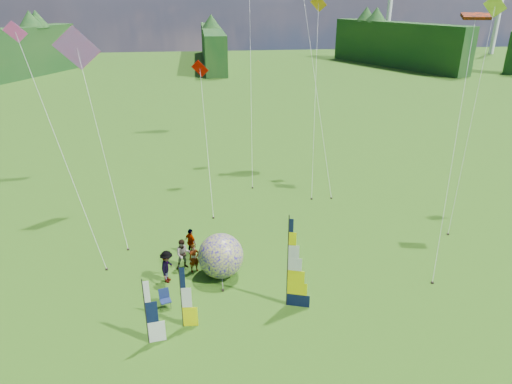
{
  "coord_description": "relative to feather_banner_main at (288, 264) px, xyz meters",
  "views": [
    {
      "loc": [
        -3.47,
        -15.66,
        14.19
      ],
      "look_at": [
        -1.0,
        4.0,
        5.5
      ],
      "focal_mm": 32.0,
      "sensor_mm": 36.0,
      "label": 1
    }
  ],
  "objects": [
    {
      "name": "ground",
      "position": [
        -0.32,
        -2.42,
        -2.4
      ],
      "size": [
        220.0,
        220.0,
        0.0
      ],
      "primitive_type": "plane",
      "color": "#3B7A11",
      "rests_on": "ground"
    },
    {
      "name": "treeline_ring",
      "position": [
        -0.32,
        -2.42,
        1.6
      ],
      "size": [
        210.0,
        210.0,
        8.0
      ],
      "primitive_type": null,
      "color": "#2D4F1C",
      "rests_on": "ground"
    },
    {
      "name": "feather_banner_main",
      "position": [
        0.0,
        0.0,
        0.0
      ],
      "size": [
        1.27,
        0.5,
        4.79
      ],
      "primitive_type": null,
      "rotation": [
        0.0,
        0.0,
        -0.31
      ],
      "color": "#0B1438",
      "rests_on": "ground"
    },
    {
      "name": "side_banner_left",
      "position": [
        -5.03,
        -0.95,
        -0.8
      ],
      "size": [
        0.9,
        0.17,
        3.19
      ],
      "primitive_type": null,
      "rotation": [
        0.0,
        0.0,
        -0.08
      ],
      "color": "#FFF600",
      "rests_on": "ground"
    },
    {
      "name": "side_banner_far",
      "position": [
        -6.51,
        -1.87,
        -0.78
      ],
      "size": [
        0.96,
        0.22,
        3.24
      ],
      "primitive_type": null,
      "rotation": [
        0.0,
        0.0,
        0.13
      ],
      "color": "white",
      "rests_on": "ground"
    },
    {
      "name": "bol_inflatable",
      "position": [
        -3.04,
        3.01,
        -1.17
      ],
      "size": [
        2.53,
        2.53,
        2.45
      ],
      "primitive_type": "sphere",
      "rotation": [
        0.0,
        0.0,
        0.03
      ],
      "color": "#160094",
      "rests_on": "ground"
    },
    {
      "name": "spectator_a",
      "position": [
        -4.49,
        3.59,
        -1.57
      ],
      "size": [
        0.71,
        0.6,
        1.65
      ],
      "primitive_type": "imported",
      "rotation": [
        0.0,
        0.0,
        0.41
      ],
      "color": "#66594C",
      "rests_on": "ground"
    },
    {
      "name": "spectator_b",
      "position": [
        -5.08,
        4.01,
        -1.51
      ],
      "size": [
        0.91,
        0.53,
        1.77
      ],
      "primitive_type": "imported",
      "rotation": [
        0.0,
        0.0,
        0.12
      ],
      "color": "#66594C",
      "rests_on": "ground"
    },
    {
      "name": "spectator_c",
      "position": [
        -5.9,
        2.79,
        -1.48
      ],
      "size": [
        0.74,
        1.26,
        1.84
      ],
      "primitive_type": "imported",
      "rotation": [
        0.0,
        0.0,
        1.3
      ],
      "color": "#66594C",
      "rests_on": "ground"
    },
    {
      "name": "spectator_d",
      "position": [
        -4.67,
        5.4,
        -1.56
      ],
      "size": [
        0.91,
        1.02,
        1.67
      ],
      "primitive_type": "imported",
      "rotation": [
        0.0,
        0.0,
        2.21
      ],
      "color": "#66594C",
      "rests_on": "ground"
    },
    {
      "name": "camp_chair",
      "position": [
        -5.9,
        0.55,
        -1.92
      ],
      "size": [
        0.69,
        0.69,
        0.96
      ],
      "primitive_type": null,
      "rotation": [
        0.0,
        0.0,
        0.29
      ],
      "color": "#13204A",
      "rests_on": "ground"
    },
    {
      "name": "kite_whale",
      "position": [
        5.17,
        17.49,
        7.31
      ],
      "size": [
        7.16,
        14.57,
        19.42
      ],
      "primitive_type": null,
      "rotation": [
        0.0,
        0.0,
        0.22
      ],
      "color": "black",
      "rests_on": "ground"
    },
    {
      "name": "kite_rainbow_delta",
      "position": [
        -9.92,
        9.94,
        4.27
      ],
      "size": [
        11.89,
        14.04,
        13.33
      ],
      "primitive_type": null,
      "rotation": [
        0.0,
        0.0,
        0.42
      ],
      "color": "red",
      "rests_on": "ground"
    },
    {
      "name": "kite_parafoil",
      "position": [
        10.19,
        4.55,
        4.85
      ],
      "size": [
        10.89,
        12.61,
        14.5
      ],
      "primitive_type": null,
      "rotation": [
        0.0,
        0.0,
        -0.39
      ],
      "color": "#B82500",
      "rests_on": "ground"
    },
    {
      "name": "small_kite_red",
      "position": [
        -3.4,
        13.84,
        2.6
      ],
      "size": [
        5.35,
        10.35,
        9.99
      ],
      "primitive_type": null,
      "rotation": [
        0.0,
        0.0,
        -0.29
      ],
      "color": "#D30800",
      "rests_on": "ground"
    },
    {
      "name": "small_kite_orange",
      "position": [
        5.05,
        15.91,
        4.85
      ],
      "size": [
        5.75,
        10.26,
        14.49
      ],
      "primitive_type": null,
      "rotation": [
        0.0,
        0.0,
        -0.21
      ],
      "color": "orange",
      "rests_on": "ground"
    },
    {
      "name": "small_kite_yellow",
      "position": [
        13.62,
        8.75,
        4.92
      ],
      "size": [
        8.72,
        10.03,
        14.63
      ],
      "primitive_type": null,
      "rotation": [
        0.0,
        0.0,
        -0.28
      ],
      "color": "yellow",
      "rests_on": "ground"
    },
    {
      "name": "small_kite_pink",
      "position": [
        -11.49,
        7.05,
        4.21
      ],
      "size": [
        7.93,
        8.8,
        13.22
      ],
      "primitive_type": null,
      "rotation": [
        0.0,
        0.0,
        0.25
      ],
      "color": "#D03C90",
      "rests_on": "ground"
    },
    {
      "name": "small_kite_green",
      "position": [
        0.52,
        19.71,
        7.17
      ],
      "size": [
        5.76,
        12.75,
        19.13
      ],
      "primitive_type": null,
      "rotation": [
        0.0,
        0.0,
        -0.2
      ],
      "color": "green",
      "rests_on": "ground"
    }
  ]
}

